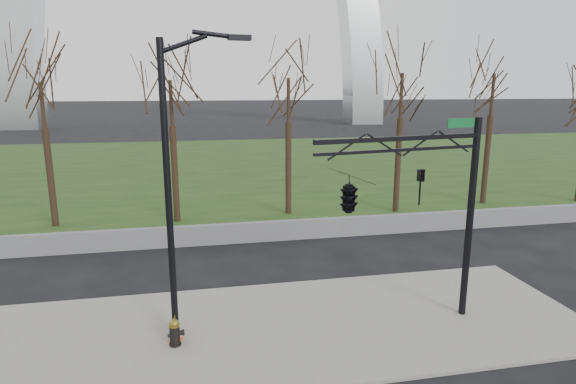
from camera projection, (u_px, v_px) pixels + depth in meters
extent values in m
plane|color=black|center=(279.00, 329.00, 13.54)|extent=(500.00, 500.00, 0.00)
cube|color=slate|center=(279.00, 328.00, 13.53)|extent=(18.00, 6.00, 0.10)
cube|color=#1A3513|center=(219.00, 165.00, 42.25)|extent=(120.00, 40.00, 0.06)
cube|color=#59595B|center=(247.00, 232.00, 21.10)|extent=(60.00, 0.30, 0.90)
cylinder|color=black|center=(175.00, 344.00, 12.53)|extent=(0.31, 0.31, 0.06)
cylinder|color=black|center=(175.00, 335.00, 12.47)|extent=(0.24, 0.24, 0.56)
cylinder|color=black|center=(182.00, 333.00, 12.53)|extent=(0.21, 0.17, 0.15)
cylinder|color=black|center=(169.00, 336.00, 12.42)|extent=(0.11, 0.11, 0.09)
cylinder|color=olive|center=(174.00, 325.00, 12.41)|extent=(0.28, 0.28, 0.06)
ellipsoid|color=olive|center=(174.00, 323.00, 12.40)|extent=(0.26, 0.26, 0.19)
cylinder|color=olive|center=(174.00, 319.00, 12.37)|extent=(0.06, 0.06, 0.07)
cube|color=#FF390D|center=(176.00, 340.00, 12.73)|extent=(0.37, 0.37, 0.04)
cone|color=#FF390D|center=(175.00, 330.00, 12.66)|extent=(0.25, 0.25, 0.58)
cylinder|color=white|center=(175.00, 326.00, 12.64)|extent=(0.19, 0.19, 0.09)
cylinder|color=black|center=(168.00, 196.00, 12.38)|extent=(0.18, 0.18, 8.00)
cylinder|color=black|center=(182.00, 44.00, 11.71)|extent=(1.27, 0.27, 0.56)
cylinder|color=black|center=(216.00, 35.00, 11.92)|extent=(1.21, 0.26, 0.22)
cube|color=black|center=(239.00, 38.00, 12.11)|extent=(0.62, 0.29, 0.14)
cylinder|color=black|center=(470.00, 221.00, 13.67)|extent=(0.20, 0.20, 6.00)
cube|color=black|center=(401.00, 139.00, 12.24)|extent=(4.95, 0.98, 0.12)
cube|color=black|center=(401.00, 150.00, 12.30)|extent=(4.94, 0.94, 0.08)
cube|color=#0C5926|center=(461.00, 123.00, 12.84)|extent=(0.89, 0.20, 0.25)
imported|color=black|center=(421.00, 187.00, 12.78)|extent=(0.20, 0.23, 1.00)
imported|color=black|center=(349.00, 194.00, 12.00)|extent=(0.95, 2.54, 1.00)
cube|color=yellow|center=(175.00, 321.00, 12.77)|extent=(0.01, 0.72, 0.08)
cube|color=yellow|center=(175.00, 337.00, 12.59)|extent=(0.01, 0.20, 0.08)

